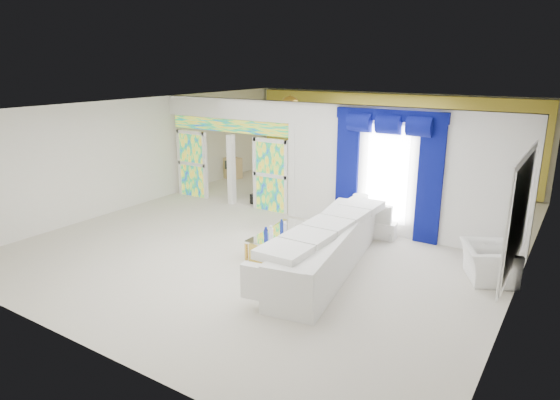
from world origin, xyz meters
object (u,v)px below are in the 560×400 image
Objects in this scene: white_sofa at (329,248)px; coffee_table at (280,241)px; grand_piano at (294,180)px; armchair at (488,263)px; console_table at (371,228)px.

white_sofa is 1.40m from coffee_table.
white_sofa is 2.59× the size of grand_piano.
coffee_table is 4.80m from grand_piano.
white_sofa is 2.44× the size of coffee_table.
armchair is at bearing 11.88° from coffee_table.
console_table is (-0.01, 2.18, -0.23)m from white_sofa.
grand_piano reaches higher than console_table.
coffee_table is 1.57× the size of console_table.
grand_piano is (-6.34, 3.38, 0.10)m from armchair.
coffee_table is 1.06× the size of grand_piano.
armchair is at bearing -20.20° from console_table.
coffee_table is at bearing 157.92° from white_sofa.
white_sofa reaches higher than coffee_table.
coffee_table is 1.77× the size of armchair.
coffee_table reaches higher than console_table.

